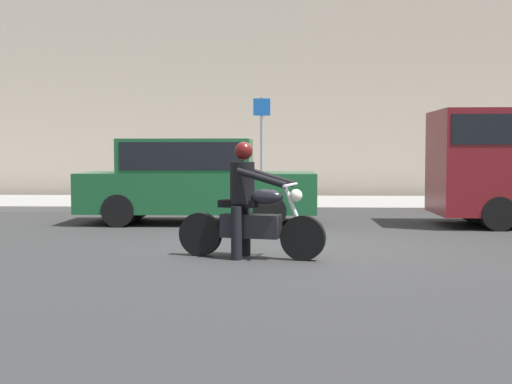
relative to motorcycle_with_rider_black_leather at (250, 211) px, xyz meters
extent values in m
plane|color=#2D2D2D|center=(0.73, 1.17, -0.66)|extent=(80.00, 80.00, 0.00)
cube|color=gray|center=(0.73, 9.17, -0.59)|extent=(40.00, 4.40, 0.14)
cube|color=#B7A893|center=(0.73, 12.57, 4.95)|extent=(40.00, 1.40, 11.20)
cylinder|color=black|center=(0.73, -0.18, -0.35)|extent=(0.62, 0.26, 0.61)
cylinder|color=black|center=(-0.70, 0.17, -0.35)|extent=(0.62, 0.26, 0.61)
cylinder|color=silver|center=(0.61, -0.16, 0.01)|extent=(0.36, 0.14, 0.77)
cube|color=black|center=(0.01, 0.00, -0.21)|extent=(0.86, 0.47, 0.32)
ellipsoid|color=black|center=(0.23, -0.06, 0.19)|extent=(0.52, 0.35, 0.22)
cube|color=black|center=(-0.16, 0.04, 0.09)|extent=(0.56, 0.36, 0.10)
cylinder|color=silver|center=(0.55, -0.14, 0.36)|extent=(0.21, 0.69, 0.04)
sphere|color=silver|center=(0.63, -0.16, 0.22)|extent=(0.17, 0.17, 0.17)
cylinder|color=silver|center=(-0.24, 0.22, -0.33)|extent=(0.70, 0.24, 0.07)
cylinder|color=black|center=(-0.17, -0.16, -0.29)|extent=(0.18, 0.18, 0.73)
cylinder|color=black|center=(-0.07, 0.22, -0.29)|extent=(0.18, 0.18, 0.73)
cylinder|color=black|center=(-0.10, 0.02, 0.38)|extent=(0.41, 0.41, 0.58)
cylinder|color=black|center=(0.17, -0.27, 0.46)|extent=(0.70, 0.26, 0.28)
cylinder|color=black|center=(0.28, 0.16, 0.46)|extent=(0.70, 0.26, 0.28)
sphere|color=tan|center=(-0.08, 0.02, 0.79)|extent=(0.20, 0.20, 0.20)
sphere|color=#510F0F|center=(-0.08, 0.02, 0.82)|extent=(0.25, 0.25, 0.25)
cube|color=#164C28|center=(-1.28, 4.58, -0.02)|extent=(4.76, 1.76, 0.80)
cube|color=#164C28|center=(-1.51, 4.58, 0.72)|extent=(2.62, 1.62, 0.68)
cube|color=black|center=(-1.51, 4.58, 0.72)|extent=(2.41, 1.65, 0.54)
cylinder|color=black|center=(0.20, 4.58, -0.34)|extent=(0.64, 1.82, 0.64)
cylinder|color=black|center=(-2.75, 4.58, -0.34)|extent=(0.64, 1.82, 0.64)
cylinder|color=black|center=(4.43, 4.29, -0.34)|extent=(0.64, 1.96, 0.64)
cylinder|color=gray|center=(-0.11, 8.42, 0.85)|extent=(0.08, 0.08, 2.73)
cube|color=#1959B2|center=(-0.11, 8.39, 1.97)|extent=(0.44, 0.03, 0.44)
camera|label=1|loc=(0.47, -9.33, 0.80)|focal=47.94mm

